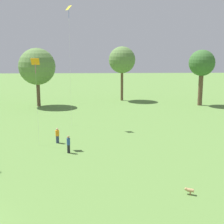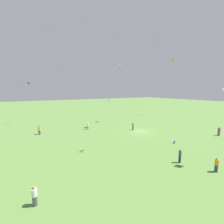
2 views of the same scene
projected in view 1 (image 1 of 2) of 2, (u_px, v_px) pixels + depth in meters
tree_2 at (37, 67)px, 53.95m from camera, size 6.35×6.35×10.16m
tree_3 at (122, 60)px, 60.22m from camera, size 5.15×5.15×10.50m
tree_4 at (202, 64)px, 54.87m from camera, size 4.59×4.59×9.87m
person_1 at (57, 136)px, 33.23m from camera, size 0.55×0.55×1.64m
person_3 at (68, 144)px, 29.98m from camera, size 0.37×0.37×1.72m
kite_4 at (69, 16)px, 38.57m from camera, size 0.87×0.94×15.19m
kite_5 at (35, 65)px, 31.07m from camera, size 0.83×0.52×8.98m
dog_0 at (189, 190)px, 21.40m from camera, size 0.64×0.44×0.47m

